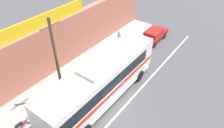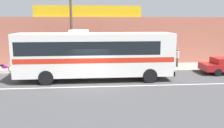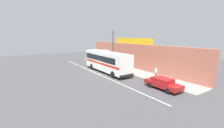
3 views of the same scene
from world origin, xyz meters
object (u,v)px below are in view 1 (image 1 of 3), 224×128
parked_car (154,35)px  motorcycle_red (22,125)px  utility_pole (57,62)px  pedestrian_by_curb (119,37)px  intercity_bus (101,81)px

parked_car → motorcycle_red: size_ratio=2.45×
utility_pole → motorcycle_red: 5.07m
parked_car → pedestrian_by_curb: (-3.41, 2.67, 0.40)m
motorcycle_red → intercity_bus: bearing=-25.6°
utility_pole → motorcycle_red: bearing=178.6°
pedestrian_by_curb → utility_pole: bearing=-173.1°
parked_car → motorcycle_red: (-16.97, 1.59, -0.17)m
parked_car → motorcycle_red: bearing=174.7°
parked_car → intercity_bus: bearing=-174.2°
parked_car → pedestrian_by_curb: pedestrian_by_curb is taller
intercity_bus → pedestrian_by_curb: (7.88, 3.80, -0.93)m
intercity_bus → parked_car: (11.29, 1.14, -1.33)m
utility_pole → pedestrian_by_curb: (9.70, 1.17, -2.72)m
motorcycle_red → pedestrian_by_curb: 13.61m
motorcycle_red → utility_pole: bearing=-1.4°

